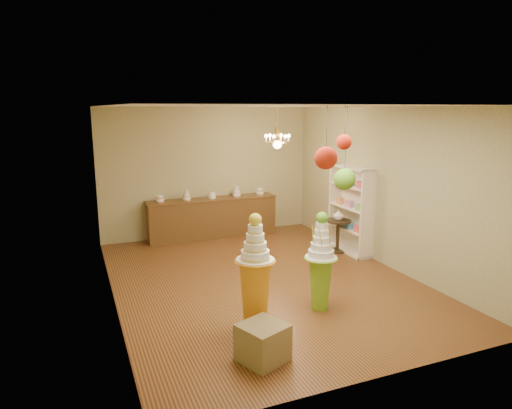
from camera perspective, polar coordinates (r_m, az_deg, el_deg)
name	(u,v)px	position (r m, az deg, el deg)	size (l,w,h in m)	color
floor	(262,280)	(8.15, 0.77, -9.37)	(6.50, 6.50, 0.00)	brown
ceiling	(263,106)	(7.60, 0.83, 12.22)	(6.50, 6.50, 0.00)	white
wall_back	(208,172)	(10.76, -6.00, 4.07)	(5.00, 0.04, 3.00)	tan
wall_front	(383,250)	(5.00, 15.60, -5.55)	(5.00, 0.04, 3.00)	tan
wall_left	(109,208)	(7.16, -17.96, -0.45)	(0.04, 6.50, 3.00)	tan
wall_right	(383,187)	(9.00, 15.62, 2.14)	(0.04, 6.50, 3.00)	tan
pedestal_green	(321,270)	(6.90, 8.07, -8.08)	(0.54, 0.54, 1.50)	#79B727
pedestal_orange	(255,287)	(6.07, -0.10, -10.28)	(0.54, 0.54, 1.66)	orange
burlap_riser	(263,343)	(5.68, 0.85, -16.88)	(0.50, 0.50, 0.46)	olive
sideboard	(212,217)	(10.69, -5.46, -1.56)	(3.04, 0.54, 1.16)	brown
shelving_unit	(351,210)	(9.65, 11.77, -0.64)	(0.33, 1.20, 1.80)	white
round_table	(338,231)	(9.71, 10.19, -3.31)	(0.64, 0.64, 0.68)	black
vase	(338,215)	(9.62, 10.27, -1.29)	(0.21, 0.21, 0.22)	white
pom_red_left	(326,158)	(5.45, 8.72, 5.76)	(0.27, 0.27, 0.75)	#383228
pom_green_mid	(345,179)	(6.71, 11.01, 3.15)	(0.32, 0.32, 1.19)	#383228
pom_red_right	(344,142)	(5.77, 10.95, 7.70)	(0.19, 0.19, 0.54)	#383228
chandelier	(277,142)	(9.28, 2.69, 7.85)	(0.65, 0.65, 0.85)	gold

